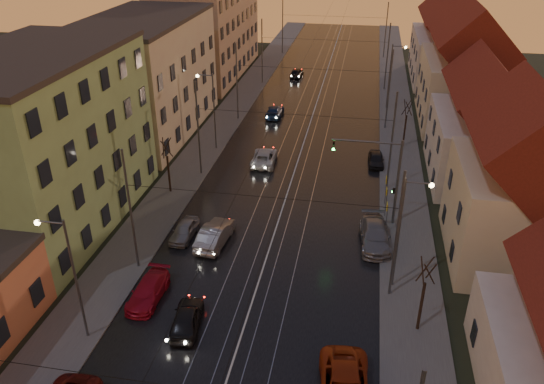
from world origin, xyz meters
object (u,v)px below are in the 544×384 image
Objects in this scene: parked_left_2 at (148,291)px; parked_left_3 at (184,230)px; driving_car_3 at (275,111)px; parked_right_1 at (375,235)px; driving_car_0 at (187,318)px; driving_car_2 at (264,157)px; traffic_light_mast at (385,171)px; street_lamp_0 at (69,269)px; street_lamp_2 at (211,104)px; parked_right_2 at (376,159)px; street_lamp_1 at (405,224)px; driving_car_1 at (215,234)px; driving_car_4 at (297,73)px; street_lamp_3 at (393,70)px.

parked_left_2 reaches higher than parked_left_3.
driving_car_3 reaches higher than parked_left_3.
parked_left_2 is 16.81m from parked_right_1.
driving_car_0 is 0.84× the size of driving_car_2.
driving_car_2 is at bearing 139.92° from traffic_light_mast.
street_lamp_0 is at bearing -122.25° from parked_left_2.
traffic_light_mast is 1.50× the size of driving_car_2.
parked_right_1 reaches higher than driving_car_3.
traffic_light_mast is at bearing -136.49° from driving_car_0.
street_lamp_2 reaches higher than parked_right_2.
parked_left_2 is 7.37m from parked_left_3.
street_lamp_1 is 19.51m from parked_right_2.
parked_right_1 is at bearing -92.91° from parked_right_2.
parked_left_2 is at bearing -152.63° from parked_right_1.
driving_car_2 is at bearing 125.79° from parked_right_1.
driving_car_2 is at bearing 81.51° from parked_left_2.
street_lamp_1 is at bearing 113.08° from driving_car_3.
driving_car_2 is 1.10× the size of parked_left_2.
driving_car_1 is 14.56m from driving_car_2.
driving_car_4 is (-0.05, 45.16, -0.13)m from driving_car_1.
driving_car_4 is at bearing 106.90° from traffic_light_mast.
traffic_light_mast is 1.37× the size of parked_right_1.
driving_car_4 is (4.93, 56.05, -4.22)m from street_lamp_0.
driving_car_3 is at bearing -158.85° from street_lamp_3.
driving_car_4 is (-13.28, 12.05, -4.22)m from street_lamp_3.
street_lamp_3 is (18.21, 44.00, 0.00)m from street_lamp_0.
driving_car_3 is at bearing 113.84° from street_lamp_1.
driving_car_1 is at bearing 167.69° from street_lamp_1.
street_lamp_1 is at bearing -47.68° from street_lamp_2.
traffic_light_mast is 1.79× the size of driving_car_0.
driving_car_2 reaches higher than driving_car_4.
traffic_light_mast is at bearing 20.15° from parked_left_3.
street_lamp_2 is (-18.21, 20.00, 0.00)m from street_lamp_1.
parked_left_2 is (2.51, 3.90, -4.25)m from street_lamp_0.
driving_car_0 is 15.54m from parked_right_1.
street_lamp_0 is 56.42m from driving_car_4.
street_lamp_2 is at bearing 132.89° from parked_right_1.
driving_car_0 reaches higher than parked_right_2.
street_lamp_3 is 1.83× the size of parked_left_2.
traffic_light_mast is at bearing -92.27° from street_lamp_3.
street_lamp_1 reaches higher than parked_right_1.
driving_car_2 is 21.78m from parked_left_2.
driving_car_0 is 1.10× the size of parked_left_3.
parked_left_3 is (-3.46, -14.14, -0.04)m from driving_car_2.
street_lamp_3 is at bearing -126.23° from driving_car_2.
driving_car_1 is 0.91× the size of parked_right_1.
traffic_light_mast reaches higher than driving_car_2.
street_lamp_3 is at bearing 67.52° from street_lamp_0.
parked_left_3 is (-14.65, -4.73, -3.97)m from traffic_light_mast.
parked_right_1 reaches higher than parked_right_2.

